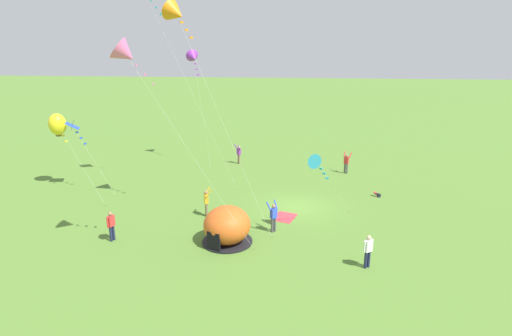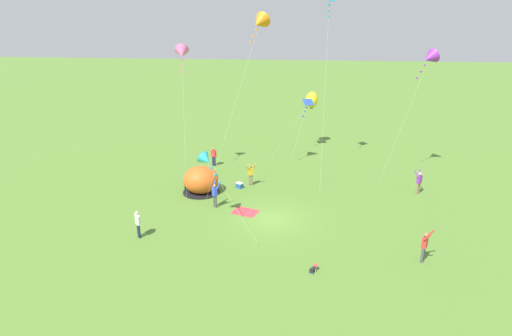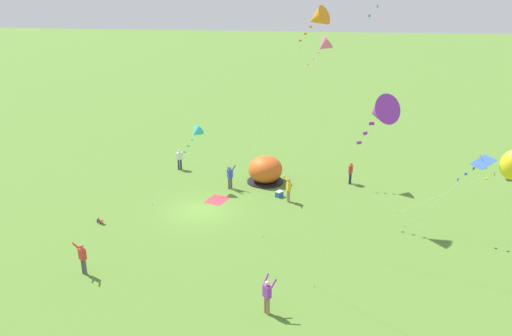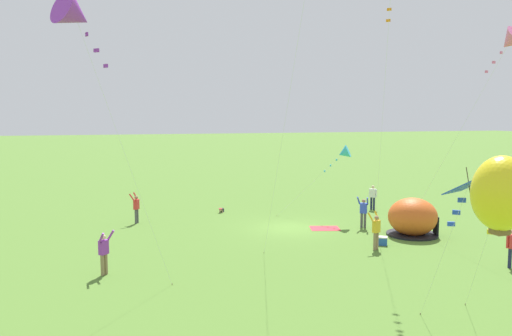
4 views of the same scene
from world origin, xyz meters
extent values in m
plane|color=#517A2D|center=(0.00, 0.00, 0.00)|extent=(300.00, 300.00, 0.00)
ellipsoid|color=#D8591E|center=(-5.86, 3.65, 1.05)|extent=(2.70, 2.60, 2.10)
cylinder|color=black|center=(-5.86, 3.65, 0.05)|extent=(2.81, 2.81, 0.10)
cube|color=black|center=(-7.05, 4.13, 0.55)|extent=(0.41, 0.79, 1.10)
cube|color=#CC333D|center=(-1.89, 0.75, 0.01)|extent=(1.98, 1.70, 0.01)
cube|color=#2659B2|center=(-3.15, 5.04, 0.19)|extent=(0.63, 0.58, 0.38)
cube|color=white|center=(-3.15, 5.04, 0.41)|extent=(0.64, 0.59, 0.06)
cylinder|color=black|center=(2.87, -5.80, 0.17)|extent=(0.36, 0.39, 0.22)
sphere|color=tan|center=(3.01, -5.59, 0.20)|extent=(0.19, 0.19, 0.19)
cylinder|color=#D83F3F|center=(3.01, -5.59, 0.29)|extent=(0.24, 0.24, 0.06)
cylinder|color=tan|center=(2.85, -5.65, 0.09)|extent=(0.07, 0.07, 0.17)
cylinder|color=tan|center=(3.01, -5.76, 0.09)|extent=(0.07, 0.07, 0.17)
cylinder|color=navy|center=(2.73, -5.86, 0.07)|extent=(0.09, 0.09, 0.13)
cylinder|color=navy|center=(2.87, -5.95, 0.07)|extent=(0.09, 0.09, 0.13)
cylinder|color=#8C7251|center=(10.46, 5.96, 0.44)|extent=(0.15, 0.15, 0.88)
cylinder|color=#8C7251|center=(10.60, 6.10, 0.44)|extent=(0.15, 0.15, 0.88)
cube|color=purple|center=(10.53, 6.03, 1.18)|extent=(0.44, 0.44, 0.60)
sphere|color=beige|center=(10.53, 6.03, 1.61)|extent=(0.22, 0.22, 0.22)
cylinder|color=purple|center=(10.24, 5.94, 1.64)|extent=(0.36, 0.29, 0.50)
cylinder|color=purple|center=(10.61, 6.32, 1.64)|extent=(0.30, 0.36, 0.50)
cylinder|color=#4C4C51|center=(8.72, -3.78, 0.44)|extent=(0.15, 0.15, 0.88)
cylinder|color=#4C4C51|center=(8.63, -3.95, 0.44)|extent=(0.15, 0.15, 0.88)
cube|color=red|center=(8.68, -3.86, 1.18)|extent=(0.39, 0.45, 0.60)
sphere|color=#9E7051|center=(8.68, -3.86, 1.61)|extent=(0.22, 0.22, 0.22)
cylinder|color=red|center=(8.93, -3.70, 1.64)|extent=(0.39, 0.21, 0.50)
cylinder|color=red|center=(8.68, -4.17, 1.64)|extent=(0.36, 0.30, 0.50)
cylinder|color=#1E2347|center=(-6.65, 10.13, 0.44)|extent=(0.15, 0.15, 0.88)
cylinder|color=#1E2347|center=(-6.46, 10.07, 0.44)|extent=(0.15, 0.15, 0.88)
cube|color=red|center=(-6.56, 10.10, 1.18)|extent=(0.43, 0.34, 0.60)
sphere|color=#9E7051|center=(-6.56, 10.10, 1.61)|extent=(0.22, 0.22, 0.22)
cylinder|color=red|center=(-6.80, 10.17, 1.18)|extent=(0.09, 0.09, 0.58)
cylinder|color=red|center=(-6.32, 10.02, 1.18)|extent=(0.09, 0.09, 0.58)
cylinder|color=#4C4C51|center=(-4.21, 1.31, 0.44)|extent=(0.15, 0.15, 0.88)
cylinder|color=#4C4C51|center=(-4.07, 1.17, 0.44)|extent=(0.15, 0.15, 0.88)
cube|color=blue|center=(-4.14, 1.24, 1.18)|extent=(0.44, 0.44, 0.60)
sphere|color=#9E7051|center=(-4.14, 1.24, 1.61)|extent=(0.22, 0.22, 0.22)
cylinder|color=blue|center=(-4.23, 1.53, 1.64)|extent=(0.29, 0.36, 0.50)
cylinder|color=blue|center=(-3.84, 1.16, 1.64)|extent=(0.36, 0.30, 0.50)
cylinder|color=#8C7251|center=(-2.29, 5.81, 0.44)|extent=(0.15, 0.15, 0.88)
cylinder|color=#8C7251|center=(-2.47, 5.72, 0.44)|extent=(0.15, 0.15, 0.88)
cube|color=gold|center=(-2.38, 5.77, 1.18)|extent=(0.45, 0.38, 0.60)
sphere|color=#9E7051|center=(-2.38, 5.77, 1.61)|extent=(0.22, 0.22, 0.22)
cylinder|color=gold|center=(-2.07, 5.75, 1.64)|extent=(0.29, 0.36, 0.50)
cylinder|color=gold|center=(-2.55, 5.51, 1.64)|extent=(0.20, 0.39, 0.50)
cylinder|color=#1E2347|center=(-7.63, -3.64, 0.44)|extent=(0.15, 0.15, 0.88)
cylinder|color=#1E2347|center=(-7.51, -3.80, 0.44)|extent=(0.15, 0.15, 0.88)
cube|color=white|center=(-7.57, -3.72, 1.18)|extent=(0.42, 0.45, 0.60)
sphere|color=beige|center=(-7.57, -3.72, 1.61)|extent=(0.22, 0.22, 0.22)
cylinder|color=white|center=(-7.72, -3.52, 1.18)|extent=(0.09, 0.09, 0.58)
cylinder|color=white|center=(-7.42, -3.92, 1.18)|extent=(0.09, 0.09, 0.58)
cylinder|color=silver|center=(-7.34, 4.83, 5.07)|extent=(1.66, 5.57, 10.15)
cylinder|color=brown|center=(-6.52, 2.05, 0.03)|extent=(0.03, 0.03, 0.06)
cone|color=pink|center=(-8.17, 7.61, 10.14)|extent=(1.47, 1.61, 1.39)
cube|color=pink|center=(-8.05, 7.21, 9.64)|extent=(0.20, 0.15, 0.12)
cube|color=pink|center=(-7.94, 6.86, 9.22)|extent=(0.21, 0.11, 0.12)
cube|color=pink|center=(-7.84, 6.52, 8.79)|extent=(0.21, 0.13, 0.12)
cylinder|color=silver|center=(3.13, 7.99, 7.12)|extent=(0.02, 6.43, 14.25)
cylinder|color=brown|center=(3.14, 4.78, 0.03)|extent=(0.03, 0.03, 0.06)
cube|color=teal|center=(3.12, 10.79, 13.72)|extent=(0.21, 0.11, 0.12)
cube|color=teal|center=(3.12, 10.44, 13.26)|extent=(0.20, 0.08, 0.12)
cube|color=teal|center=(3.13, 10.09, 12.81)|extent=(0.21, 0.11, 0.12)
cylinder|color=silver|center=(0.14, 15.78, 2.48)|extent=(3.65, 5.32, 4.96)
cylinder|color=brown|center=(-1.68, 13.13, 0.03)|extent=(0.03, 0.03, 0.06)
ellipsoid|color=yellow|center=(1.96, 18.44, 4.95)|extent=(1.28, 1.28, 1.67)
cube|color=brown|center=(1.96, 18.44, 4.15)|extent=(0.32, 0.32, 0.23)
cube|color=yellow|center=(1.71, 18.07, 4.53)|extent=(0.19, 0.18, 0.12)
cube|color=yellow|center=(1.50, 17.76, 4.18)|extent=(0.21, 0.13, 0.12)
cube|color=yellow|center=(1.29, 17.45, 3.82)|extent=(0.19, 0.18, 0.12)
cylinder|color=silver|center=(-3.43, 4.27, 6.19)|extent=(3.05, 6.06, 12.39)
cylinder|color=brown|center=(-4.95, 1.24, 0.03)|extent=(0.03, 0.03, 0.06)
cone|color=orange|center=(-1.91, 7.29, 12.39)|extent=(1.75, 1.86, 1.55)
cube|color=orange|center=(-2.10, 6.91, 11.88)|extent=(0.19, 0.17, 0.12)
cube|color=orange|center=(-2.26, 6.59, 11.45)|extent=(0.19, 0.17, 0.12)
cube|color=orange|center=(-2.42, 6.27, 11.02)|extent=(0.19, 0.18, 0.12)
cylinder|color=silver|center=(0.99, 15.21, 2.47)|extent=(1.32, 3.62, 4.94)
cylinder|color=brown|center=(0.34, 13.40, 0.03)|extent=(0.03, 0.03, 0.06)
cube|color=blue|center=(1.64, 17.02, 4.94)|extent=(1.31, 1.25, 0.52)
cylinder|color=#332314|center=(1.64, 17.02, 4.95)|extent=(0.18, 0.45, 0.81)
cube|color=blue|center=(1.49, 16.61, 4.47)|extent=(0.20, 0.15, 0.12)
cube|color=blue|center=(1.37, 16.26, 4.08)|extent=(0.19, 0.18, 0.12)
cube|color=blue|center=(1.24, 15.91, 3.68)|extent=(0.21, 0.13, 0.12)
cylinder|color=silver|center=(-2.15, -2.30, 2.14)|extent=(3.65, 2.32, 4.29)
cylinder|color=brown|center=(-0.33, -3.46, 0.03)|extent=(0.03, 0.03, 0.06)
cone|color=#33B7D1|center=(-3.97, -1.15, 4.28)|extent=(1.24, 1.21, 1.03)
cube|color=#33B7D1|center=(-3.60, -1.39, 3.84)|extent=(0.17, 0.19, 0.12)
cube|color=#33B7D1|center=(-3.28, -1.59, 3.47)|extent=(0.15, 0.20, 0.12)
cube|color=#33B7D1|center=(-2.97, -1.79, 3.09)|extent=(0.10, 0.21, 0.12)
cylinder|color=silver|center=(9.53, 9.17, 4.90)|extent=(3.14, 2.19, 9.80)
cylinder|color=brown|center=(7.96, 8.08, 0.03)|extent=(0.03, 0.03, 0.06)
cone|color=purple|center=(11.09, 10.26, 9.79)|extent=(1.73, 1.69, 1.42)
cube|color=purple|center=(10.76, 10.03, 9.24)|extent=(0.10, 0.21, 0.12)
cube|color=purple|center=(10.49, 9.84, 8.76)|extent=(0.19, 0.18, 0.12)
cube|color=purple|center=(10.21, 9.64, 8.29)|extent=(0.15, 0.20, 0.12)
camera|label=1|loc=(-25.70, -0.79, 10.15)|focal=28.00mm
camera|label=2|loc=(2.77, -23.75, 11.82)|focal=28.00mm
camera|label=3|loc=(29.69, 8.56, 14.08)|focal=35.00mm
camera|label=4|loc=(10.18, 27.27, 6.66)|focal=35.00mm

